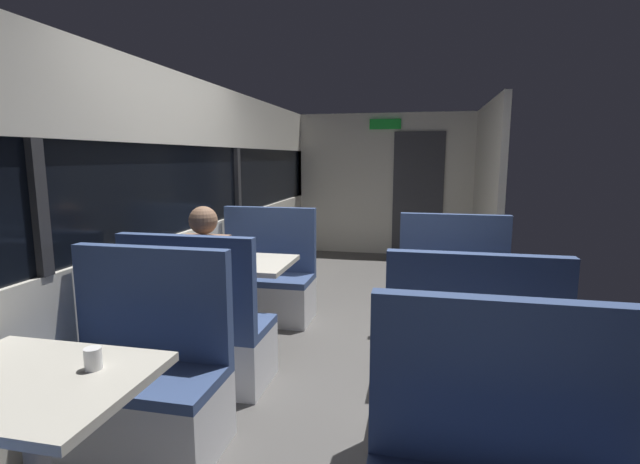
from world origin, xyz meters
TOP-DOWN VIEW (x-y plane):
  - ground_plane at (0.00, 0.00)m, footprint 3.30×9.20m
  - carriage_window_panel_left at (-1.45, 0.00)m, footprint 0.09×8.48m
  - carriage_end_bulkhead at (0.06, 4.19)m, footprint 2.90×0.11m
  - carriage_aisle_panel_right at (1.45, 3.00)m, footprint 0.08×2.40m
  - dining_table_near_window at (-0.89, -2.09)m, footprint 0.90×0.70m
  - bench_near_window_facing_entry at (-0.89, -1.39)m, footprint 0.95×0.50m
  - dining_table_mid_window at (-0.89, 0.05)m, footprint 0.90×0.70m
  - bench_mid_window_facing_end at (-0.89, -0.65)m, footprint 0.95×0.50m
  - bench_mid_window_facing_entry at (-0.89, 0.75)m, footprint 0.95×0.50m
  - dining_table_rear_aisle at (0.89, -0.15)m, footprint 0.90×0.70m
  - bench_rear_aisle_facing_end at (0.89, -0.85)m, footprint 0.95×0.50m
  - bench_rear_aisle_facing_entry at (0.89, 0.55)m, footprint 0.95×0.50m
  - seated_passenger at (-0.89, -0.58)m, footprint 0.47×0.55m
  - coffee_cup_primary at (-0.70, -1.97)m, footprint 0.07×0.07m

SIDE VIEW (x-z plane):
  - ground_plane at x=0.00m, z-range -0.02..0.00m
  - bench_near_window_facing_entry at x=-0.89m, z-range -0.22..0.88m
  - bench_mid_window_facing_end at x=-0.89m, z-range -0.22..0.88m
  - bench_mid_window_facing_entry at x=-0.89m, z-range -0.22..0.88m
  - bench_rear_aisle_facing_end at x=0.89m, z-range -0.22..0.88m
  - bench_rear_aisle_facing_entry at x=0.89m, z-range -0.22..0.88m
  - seated_passenger at x=-0.89m, z-range -0.09..1.17m
  - dining_table_near_window at x=-0.89m, z-range 0.27..1.01m
  - dining_table_mid_window at x=-0.89m, z-range 0.27..1.01m
  - dining_table_rear_aisle at x=0.89m, z-range 0.27..1.01m
  - coffee_cup_primary at x=-0.70m, z-range 0.74..0.83m
  - carriage_window_panel_left at x=-1.45m, z-range -0.04..2.26m
  - carriage_end_bulkhead at x=0.06m, z-range -0.01..2.29m
  - carriage_aisle_panel_right at x=1.45m, z-range 0.00..2.30m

